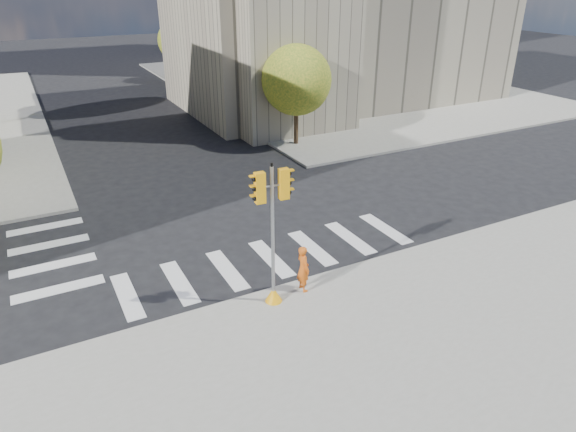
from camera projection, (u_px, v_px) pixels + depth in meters
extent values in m
plane|color=black|center=(252.00, 236.00, 21.18)|extent=(160.00, 160.00, 0.00)
cube|color=gray|center=(439.00, 421.00, 12.35)|extent=(30.00, 14.00, 0.15)
cube|color=gray|center=(330.00, 83.00, 50.34)|extent=(28.00, 40.00, 0.15)
cube|color=gray|center=(341.00, 12.00, 41.32)|extent=(26.00, 14.00, 14.00)
cube|color=gray|center=(281.00, 20.00, 33.96)|extent=(8.00, 8.00, 14.00)
cylinder|color=#382616|center=(296.00, 127.00, 31.82)|extent=(0.28, 0.28, 2.38)
sphere|color=#325F1B|center=(296.00, 80.00, 30.59)|extent=(4.20, 4.20, 4.20)
cylinder|color=#382616|center=(225.00, 90.00, 41.39)|extent=(0.28, 0.28, 2.52)
sphere|color=#325F1B|center=(223.00, 51.00, 40.06)|extent=(4.60, 4.60, 4.60)
cylinder|color=#382616|center=(181.00, 70.00, 51.03)|extent=(0.28, 0.28, 2.27)
sphere|color=#325F1B|center=(179.00, 41.00, 49.86)|extent=(4.00, 4.00, 4.00)
cylinder|color=black|center=(274.00, 68.00, 33.96)|extent=(0.12, 0.12, 8.00)
cube|color=black|center=(273.00, 3.00, 32.24)|extent=(0.35, 0.18, 0.22)
cylinder|color=black|center=(204.00, 44.00, 45.15)|extent=(0.12, 0.12, 8.00)
cone|color=#F1A00C|center=(274.00, 294.00, 16.65)|extent=(0.56, 0.56, 0.50)
cylinder|color=gray|center=(273.00, 238.00, 15.76)|extent=(0.11, 0.11, 4.65)
cylinder|color=black|center=(272.00, 165.00, 14.74)|extent=(0.07, 0.07, 0.12)
cylinder|color=gray|center=(272.00, 186.00, 15.02)|extent=(0.90, 0.11, 0.06)
cube|color=#F1A00C|center=(260.00, 188.00, 14.88)|extent=(0.31, 0.24, 0.95)
cube|color=#F1A00C|center=(284.00, 184.00, 15.16)|extent=(0.31, 0.24, 0.95)
imported|color=#D05813|center=(303.00, 268.00, 17.01)|extent=(0.41, 0.61, 1.64)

